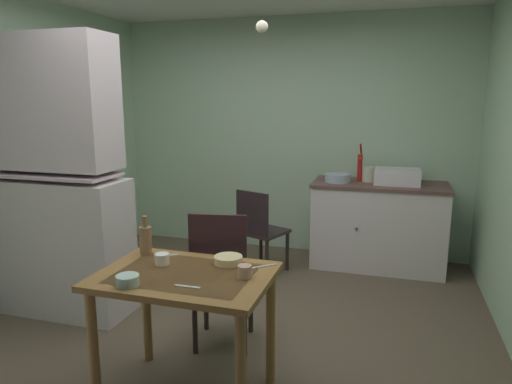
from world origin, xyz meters
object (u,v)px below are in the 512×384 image
sink_basin (397,176)px  dining_table (185,294)px  hand_pump (360,165)px  teacup_mint (162,259)px  chair_by_counter (260,229)px  hutch_cabinet (58,188)px  serving_bowl_wide (228,260)px  chair_far_side (221,279)px  glass_bottle (146,239)px  mixing_bowl_counter (338,178)px

sink_basin → dining_table: size_ratio=0.45×
sink_basin → hand_pump: bearing=173.1°
sink_basin → dining_table: sink_basin is taller
dining_table → teacup_mint: bearing=153.9°
dining_table → chair_by_counter: size_ratio=1.14×
hutch_cabinet → serving_bowl_wide: size_ratio=12.96×
chair_far_side → serving_bowl_wide: bearing=-62.8°
serving_bowl_wide → glass_bottle: 0.56m
serving_bowl_wide → mixing_bowl_counter: bearing=80.7°
hand_pump → hutch_cabinet: bearing=-140.3°
mixing_bowl_counter → glass_bottle: size_ratio=1.09×
hutch_cabinet → sink_basin: hutch_cabinet is taller
hutch_cabinet → sink_basin: (2.57, 1.78, -0.07)m
hand_pump → serving_bowl_wide: size_ratio=2.31×
serving_bowl_wide → chair_by_counter: bearing=100.1°
hutch_cabinet → serving_bowl_wide: bearing=-18.7°
sink_basin → serving_bowl_wide: 2.52m
hutch_cabinet → dining_table: size_ratio=2.25×
chair_by_counter → glass_bottle: size_ratio=3.48×
dining_table → glass_bottle: 0.49m
serving_bowl_wide → teacup_mint: size_ratio=1.97×
hand_pump → mixing_bowl_counter: bearing=-155.4°
teacup_mint → dining_table: bearing=-26.1°
mixing_bowl_counter → glass_bottle: 2.44m
chair_by_counter → hand_pump: bearing=33.3°
glass_bottle → hutch_cabinet: bearing=153.4°
hutch_cabinet → teacup_mint: hutch_cabinet is taller
dining_table → glass_bottle: bearing=148.1°
mixing_bowl_counter → glass_bottle: (-0.92, -2.26, -0.06)m
hutch_cabinet → dining_table: bearing=-28.0°
serving_bowl_wide → dining_table: bearing=-129.7°
mixing_bowl_counter → chair_by_counter: size_ratio=0.31×
sink_basin → chair_far_side: bearing=-119.8°
dining_table → teacup_mint: teacup_mint is taller
hutch_cabinet → hand_pump: hutch_cabinet is taller
chair_by_counter → serving_bowl_wide: size_ratio=5.03×
dining_table → teacup_mint: size_ratio=11.33×
hutch_cabinet → glass_bottle: 1.20m
sink_basin → chair_far_side: (-1.13, -1.98, -0.44)m
chair_by_counter → teacup_mint: bearing=-91.5°
hand_pump → dining_table: hand_pump is taller
hand_pump → serving_bowl_wide: hand_pump is taller
chair_by_counter → hutch_cabinet: bearing=-136.5°
chair_by_counter → mixing_bowl_counter: bearing=35.7°
dining_table → chair_far_side: size_ratio=0.98×
chair_by_counter → serving_bowl_wide: chair_by_counter is taller
mixing_bowl_counter → serving_bowl_wide: mixing_bowl_counter is taller
serving_bowl_wide → glass_bottle: bearing=178.4°
hand_pump → serving_bowl_wide: (-0.58, -2.37, -0.26)m
glass_bottle → chair_far_side: bearing=41.8°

